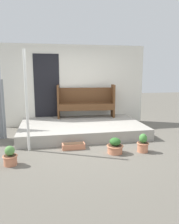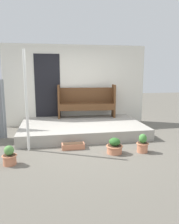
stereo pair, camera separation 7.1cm
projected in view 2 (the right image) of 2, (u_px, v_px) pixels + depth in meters
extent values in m
plane|color=#666056|center=(84.00, 145.00, 5.26)|extent=(24.00, 24.00, 0.00)
cube|color=#A8A399|center=(82.00, 128.00, 6.31)|extent=(3.42, 2.18, 0.29)
cube|color=white|center=(77.00, 85.00, 7.18)|extent=(4.62, 0.06, 2.60)
cube|color=black|center=(48.00, 86.00, 6.98)|extent=(0.80, 0.02, 2.00)
cylinder|color=gray|center=(3.00, 110.00, 5.68)|extent=(0.04, 0.04, 1.55)
cylinder|color=white|center=(26.00, 102.00, 4.74)|extent=(0.06, 0.06, 2.22)
cube|color=brown|center=(59.00, 102.00, 6.91)|extent=(0.09, 0.40, 1.05)
cube|color=brown|center=(114.00, 101.00, 7.08)|extent=(0.09, 0.40, 1.05)
cube|color=brown|center=(87.00, 104.00, 7.01)|extent=(1.73, 0.54, 0.04)
cube|color=brown|center=(87.00, 108.00, 6.85)|extent=(1.70, 0.17, 0.17)
cube|color=brown|center=(86.00, 95.00, 7.14)|extent=(1.70, 0.18, 0.49)
cylinder|color=tan|center=(10.00, 160.00, 4.15)|extent=(0.24, 0.24, 0.19)
torus|color=tan|center=(9.00, 156.00, 4.14)|extent=(0.28, 0.28, 0.02)
cylinder|color=#422D1E|center=(9.00, 155.00, 4.13)|extent=(0.22, 0.22, 0.01)
ellipsoid|color=#599347|center=(9.00, 150.00, 4.12)|extent=(0.18, 0.18, 0.19)
cylinder|color=tan|center=(114.00, 149.00, 4.74)|extent=(0.32, 0.32, 0.17)
torus|color=tan|center=(114.00, 146.00, 4.72)|extent=(0.37, 0.37, 0.02)
cylinder|color=#422D1E|center=(115.00, 145.00, 4.72)|extent=(0.30, 0.30, 0.01)
ellipsoid|color=#2D6628|center=(115.00, 142.00, 4.70)|extent=(0.24, 0.24, 0.17)
cylinder|color=tan|center=(142.00, 148.00, 4.80)|extent=(0.23, 0.23, 0.21)
torus|color=tan|center=(143.00, 144.00, 4.79)|extent=(0.27, 0.27, 0.02)
cylinder|color=#422D1E|center=(143.00, 143.00, 4.78)|extent=(0.21, 0.21, 0.01)
ellipsoid|color=#478C3D|center=(143.00, 139.00, 4.76)|extent=(0.17, 0.17, 0.21)
cube|color=tan|center=(73.00, 146.00, 5.02)|extent=(0.52, 0.21, 0.13)
cube|color=#422D1E|center=(73.00, 143.00, 5.00)|extent=(0.46, 0.18, 0.01)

